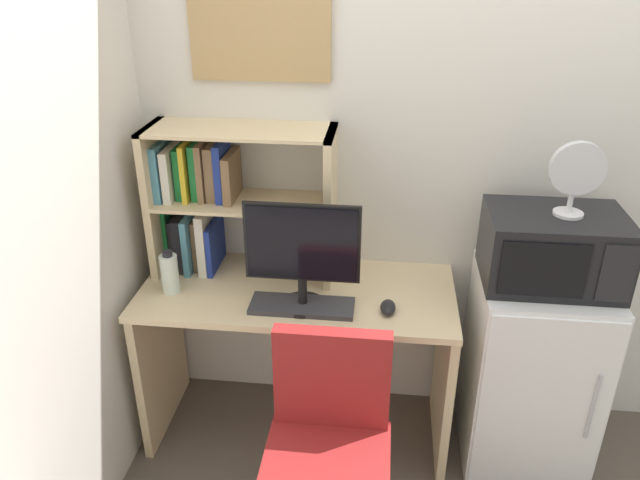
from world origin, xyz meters
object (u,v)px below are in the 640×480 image
at_px(monitor, 302,250).
at_px(wall_corkboard, 259,23).
at_px(computer_mouse, 388,307).
at_px(desk_fan, 576,174).
at_px(hutch_bookshelf, 217,197).
at_px(water_bottle, 170,273).
at_px(keyboard, 302,306).
at_px(desk_chair, 327,469).
at_px(mini_fridge, 530,370).
at_px(microwave, 553,248).

height_order(monitor, wall_corkboard, wall_corkboard).
bearing_deg(computer_mouse, desk_fan, 9.99).
relative_size(hutch_bookshelf, water_bottle, 4.11).
xyz_separation_m(keyboard, computer_mouse, (0.34, 0.01, 0.01)).
relative_size(monitor, desk_chair, 0.51).
distance_m(mini_fridge, desk_fan, 0.88).
bearing_deg(keyboard, monitor, 84.22).
xyz_separation_m(hutch_bookshelf, computer_mouse, (0.75, -0.29, -0.32)).
bearing_deg(keyboard, wall_corkboard, 116.92).
xyz_separation_m(desk_fan, wall_corkboard, (-1.20, 0.29, 0.47)).
bearing_deg(computer_mouse, microwave, 11.03).
xyz_separation_m(monitor, desk_fan, (0.99, 0.11, 0.31)).
height_order(keyboard, desk_fan, desk_fan).
height_order(monitor, keyboard, monitor).
xyz_separation_m(keyboard, mini_fridge, (0.96, 0.13, -0.33)).
bearing_deg(mini_fridge, desk_chair, -144.12).
relative_size(hutch_bookshelf, monitor, 1.73).
xyz_separation_m(water_bottle, desk_chair, (0.71, -0.52, -0.47)).
bearing_deg(microwave, wall_corkboard, 166.15).
xyz_separation_m(monitor, desk_chair, (0.15, -0.46, -0.63)).
height_order(monitor, desk_chair, monitor).
height_order(mini_fridge, desk_chair, same).
distance_m(monitor, desk_fan, 1.04).
distance_m(computer_mouse, desk_fan, 0.85).
height_order(desk_fan, desk_chair, desk_fan).
height_order(hutch_bookshelf, wall_corkboard, wall_corkboard).
distance_m(desk_fan, desk_chair, 1.39).
bearing_deg(keyboard, mini_fridge, 7.85).
bearing_deg(computer_mouse, mini_fridge, 10.76).
bearing_deg(monitor, water_bottle, 174.75).
height_order(keyboard, wall_corkboard, wall_corkboard).
bearing_deg(water_bottle, hutch_bookshelf, 57.64).
distance_m(computer_mouse, microwave, 0.67).
distance_m(hutch_bookshelf, computer_mouse, 0.86).
bearing_deg(hutch_bookshelf, computer_mouse, -21.25).
bearing_deg(desk_fan, mini_fridge, 174.37).
height_order(hutch_bookshelf, microwave, hutch_bookshelf).
xyz_separation_m(monitor, mini_fridge, (0.95, 0.12, -0.58)).
xyz_separation_m(hutch_bookshelf, water_bottle, (-0.15, -0.24, -0.25)).
bearing_deg(wall_corkboard, desk_chair, -67.29).
height_order(keyboard, desk_chair, desk_chair).
distance_m(hutch_bookshelf, desk_fan, 1.42).
relative_size(monitor, wall_corkboard, 0.79).
distance_m(microwave, desk_chair, 1.18).
xyz_separation_m(keyboard, desk_chair, (0.15, -0.45, -0.39)).
xyz_separation_m(keyboard, water_bottle, (-0.56, 0.07, 0.08)).
height_order(monitor, microwave, monitor).
bearing_deg(desk_chair, hutch_bookshelf, 126.40).
bearing_deg(desk_chair, computer_mouse, 67.89).
bearing_deg(mini_fridge, keyboard, -172.15).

